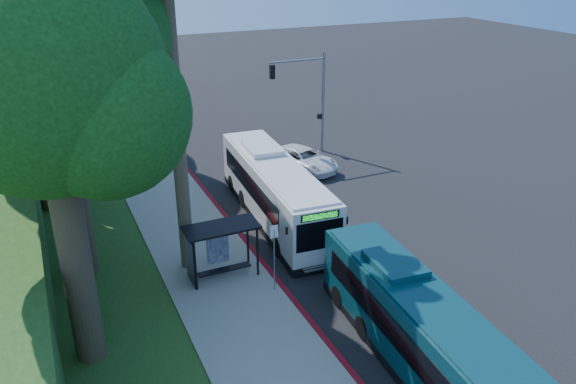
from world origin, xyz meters
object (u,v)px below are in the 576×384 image
pickup (304,159)px  white_bus (274,189)px  bus_shelter (215,241)px  teal_bus (417,325)px

pickup → white_bus: bearing=-145.7°
bus_shelter → teal_bus: size_ratio=0.29×
bus_shelter → white_bus: bearing=42.9°
white_bus → pickup: bearing=55.6°
bus_shelter → teal_bus: teal_bus is taller
white_bus → pickup: white_bus is taller
bus_shelter → white_bus: 6.37m
bus_shelter → pickup: 13.84m
bus_shelter → pickup: bearing=47.5°
teal_bus → pickup: 18.99m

